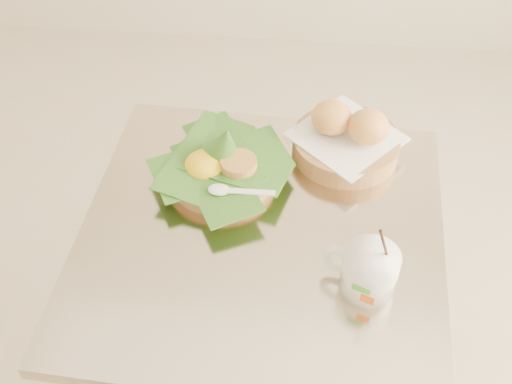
# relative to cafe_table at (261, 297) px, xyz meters

# --- Properties ---
(cafe_table) EXTENTS (0.74, 0.74, 0.75)m
(cafe_table) POSITION_rel_cafe_table_xyz_m (0.00, 0.00, 0.00)
(cafe_table) COLOR gray
(cafe_table) RESTS_ON floor
(rice_basket) EXTENTS (0.28, 0.28, 0.14)m
(rice_basket) POSITION_rel_cafe_table_xyz_m (-0.10, 0.14, 0.26)
(rice_basket) COLOR #AB7A49
(rice_basket) RESTS_ON cafe_table
(bread_basket) EXTENTS (0.27, 0.27, 0.12)m
(bread_basket) POSITION_rel_cafe_table_xyz_m (0.16, 0.24, 0.26)
(bread_basket) COLOR #AB7A49
(bread_basket) RESTS_ON cafe_table
(coffee_mug) EXTENTS (0.13, 0.11, 0.17)m
(coffee_mug) POSITION_rel_cafe_table_xyz_m (0.20, -0.11, 0.27)
(coffee_mug) COLOR white
(coffee_mug) RESTS_ON cafe_table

